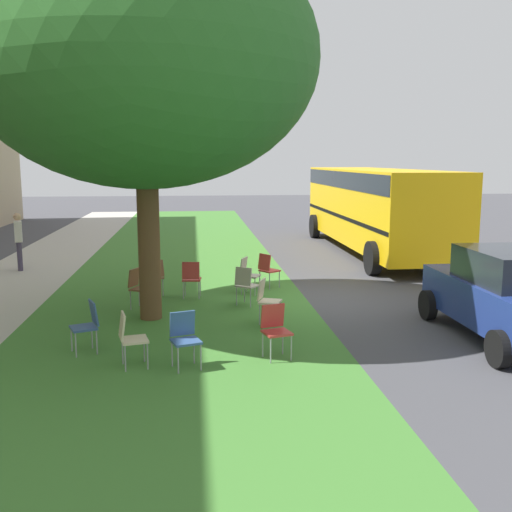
{
  "coord_description": "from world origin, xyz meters",
  "views": [
    {
      "loc": [
        -12.95,
        2.78,
        3.21
      ],
      "look_at": [
        -1.43,
        1.55,
        1.3
      ],
      "focal_mm": 41.11,
      "sensor_mm": 36.0,
      "label": 1
    }
  ],
  "objects_px": {
    "chair_7": "(191,277)",
    "chair_8": "(185,335)",
    "chair_0": "(248,272)",
    "pedestrian_0": "(19,239)",
    "street_tree": "(143,59)",
    "chair_10": "(130,335)",
    "chair_2": "(267,268)",
    "chair_1": "(275,327)",
    "chair_5": "(154,275)",
    "school_bus": "(375,202)",
    "parked_car": "(508,294)",
    "chair_9": "(138,285)",
    "chair_4": "(246,283)",
    "chair_6": "(88,323)",
    "chair_3": "(267,298)"
  },
  "relations": [
    {
      "from": "chair_7",
      "to": "chair_8",
      "type": "bearing_deg",
      "value": 178.82
    },
    {
      "from": "chair_0",
      "to": "chair_7",
      "type": "distance_m",
      "value": 1.4
    },
    {
      "from": "pedestrian_0",
      "to": "street_tree",
      "type": "bearing_deg",
      "value": -143.86
    },
    {
      "from": "pedestrian_0",
      "to": "chair_10",
      "type": "bearing_deg",
      "value": -154.75
    },
    {
      "from": "chair_2",
      "to": "chair_7",
      "type": "distance_m",
      "value": 2.11
    },
    {
      "from": "chair_1",
      "to": "chair_5",
      "type": "xyz_separation_m",
      "value": [
        4.58,
        2.25,
        0.0
      ]
    },
    {
      "from": "chair_1",
      "to": "school_bus",
      "type": "height_order",
      "value": "school_bus"
    },
    {
      "from": "chair_8",
      "to": "parked_car",
      "type": "xyz_separation_m",
      "value": [
        0.83,
        -5.73,
        0.32
      ]
    },
    {
      "from": "street_tree",
      "to": "chair_9",
      "type": "xyz_separation_m",
      "value": [
        0.84,
        0.32,
        -4.59
      ]
    },
    {
      "from": "school_bus",
      "to": "chair_2",
      "type": "bearing_deg",
      "value": 140.63
    },
    {
      "from": "chair_4",
      "to": "chair_6",
      "type": "relative_size",
      "value": 1.0
    },
    {
      "from": "chair_3",
      "to": "chair_4",
      "type": "distance_m",
      "value": 1.46
    },
    {
      "from": "chair_7",
      "to": "school_bus",
      "type": "height_order",
      "value": "school_bus"
    },
    {
      "from": "chair_9",
      "to": "pedestrian_0",
      "type": "bearing_deg",
      "value": 38.35
    },
    {
      "from": "chair_1",
      "to": "parked_car",
      "type": "distance_m",
      "value": 4.31
    },
    {
      "from": "chair_1",
      "to": "parked_car",
      "type": "height_order",
      "value": "parked_car"
    },
    {
      "from": "pedestrian_0",
      "to": "chair_9",
      "type": "bearing_deg",
      "value": -141.65
    },
    {
      "from": "chair_3",
      "to": "chair_6",
      "type": "bearing_deg",
      "value": 114.63
    },
    {
      "from": "chair_5",
      "to": "pedestrian_0",
      "type": "distance_m",
      "value": 5.61
    },
    {
      "from": "chair_5",
      "to": "chair_7",
      "type": "xyz_separation_m",
      "value": [
        -0.27,
        -0.88,
        0.0
      ]
    },
    {
      "from": "chair_4",
      "to": "parked_car",
      "type": "bearing_deg",
      "value": -123.69
    },
    {
      "from": "chair_3",
      "to": "chair_6",
      "type": "xyz_separation_m",
      "value": [
        -1.47,
        3.2,
        0.0
      ]
    },
    {
      "from": "street_tree",
      "to": "chair_7",
      "type": "relative_size",
      "value": 8.65
    },
    {
      "from": "chair_9",
      "to": "chair_0",
      "type": "bearing_deg",
      "value": -64.61
    },
    {
      "from": "chair_1",
      "to": "chair_3",
      "type": "distance_m",
      "value": 2.06
    },
    {
      "from": "chair_10",
      "to": "school_bus",
      "type": "height_order",
      "value": "school_bus"
    },
    {
      "from": "chair_8",
      "to": "chair_9",
      "type": "distance_m",
      "value": 3.94
    },
    {
      "from": "chair_2",
      "to": "chair_3",
      "type": "height_order",
      "value": "same"
    },
    {
      "from": "chair_6",
      "to": "chair_1",
      "type": "bearing_deg",
      "value": -100.7
    },
    {
      "from": "street_tree",
      "to": "chair_9",
      "type": "height_order",
      "value": "street_tree"
    },
    {
      "from": "chair_2",
      "to": "chair_4",
      "type": "relative_size",
      "value": 1.0
    },
    {
      "from": "chair_4",
      "to": "pedestrian_0",
      "type": "bearing_deg",
      "value": 51.76
    },
    {
      "from": "chair_0",
      "to": "chair_3",
      "type": "height_order",
      "value": "same"
    },
    {
      "from": "chair_0",
      "to": "parked_car",
      "type": "distance_m",
      "value": 5.98
    },
    {
      "from": "chair_6",
      "to": "chair_7",
      "type": "distance_m",
      "value": 4.11
    },
    {
      "from": "street_tree",
      "to": "chair_1",
      "type": "relative_size",
      "value": 8.65
    },
    {
      "from": "chair_3",
      "to": "chair_5",
      "type": "height_order",
      "value": "same"
    },
    {
      "from": "chair_8",
      "to": "chair_6",
      "type": "bearing_deg",
      "value": 61.25
    },
    {
      "from": "street_tree",
      "to": "chair_6",
      "type": "bearing_deg",
      "value": 156.62
    },
    {
      "from": "chair_3",
      "to": "chair_7",
      "type": "bearing_deg",
      "value": 33.29
    },
    {
      "from": "chair_9",
      "to": "chair_8",
      "type": "bearing_deg",
      "value": -164.6
    },
    {
      "from": "chair_1",
      "to": "pedestrian_0",
      "type": "bearing_deg",
      "value": 37.27
    },
    {
      "from": "street_tree",
      "to": "chair_5",
      "type": "height_order",
      "value": "street_tree"
    },
    {
      "from": "chair_4",
      "to": "school_bus",
      "type": "xyz_separation_m",
      "value": [
        7.12,
        -5.12,
        1.24
      ]
    },
    {
      "from": "chair_5",
      "to": "school_bus",
      "type": "bearing_deg",
      "value": -50.08
    },
    {
      "from": "chair_3",
      "to": "chair_9",
      "type": "height_order",
      "value": "same"
    },
    {
      "from": "street_tree",
      "to": "chair_10",
      "type": "xyz_separation_m",
      "value": [
        -2.88,
        0.12,
        -4.59
      ]
    },
    {
      "from": "chair_8",
      "to": "school_bus",
      "type": "xyz_separation_m",
      "value": [
        10.91,
        -6.41,
        1.24
      ]
    },
    {
      "from": "chair_7",
      "to": "pedestrian_0",
      "type": "distance_m",
      "value": 6.45
    },
    {
      "from": "chair_9",
      "to": "parked_car",
      "type": "bearing_deg",
      "value": -113.64
    }
  ]
}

